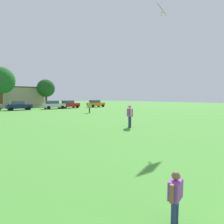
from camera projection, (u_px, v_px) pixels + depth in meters
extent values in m
plane|color=#4C9338|center=(0.00, 115.00, 24.23)|extent=(160.00, 160.00, 0.00)
cylinder|color=navy|center=(174.00, 214.00, 3.38)|extent=(0.09, 0.09, 0.50)
cylinder|color=navy|center=(176.00, 210.00, 3.50)|extent=(0.09, 0.09, 0.50)
cube|color=purple|center=(175.00, 190.00, 3.40)|extent=(0.36, 0.26, 0.35)
cylinder|color=brown|center=(172.00, 194.00, 3.24)|extent=(0.07, 0.07, 0.33)
cylinder|color=brown|center=(179.00, 185.00, 3.57)|extent=(0.07, 0.07, 0.33)
sphere|color=brown|center=(176.00, 176.00, 3.38)|extent=(0.15, 0.15, 0.15)
cylinder|color=navy|center=(129.00, 122.00, 14.68)|extent=(0.16, 0.16, 0.87)
cylinder|color=navy|center=(130.00, 122.00, 14.43)|extent=(0.16, 0.16, 0.87)
cube|color=purple|center=(130.00, 113.00, 14.50)|extent=(0.57, 0.66, 0.61)
cylinder|color=tan|center=(129.00, 112.00, 14.85)|extent=(0.13, 0.13, 0.58)
cylinder|color=tan|center=(131.00, 113.00, 14.15)|extent=(0.13, 0.13, 0.58)
sphere|color=tan|center=(130.00, 107.00, 14.46)|extent=(0.27, 0.27, 0.27)
cylinder|color=#3F3833|center=(90.00, 110.00, 27.80)|extent=(0.15, 0.15, 0.79)
cylinder|color=#3F3833|center=(89.00, 110.00, 28.02)|extent=(0.15, 0.15, 0.79)
cube|color=#4CB266|center=(89.00, 106.00, 27.86)|extent=(0.45, 0.59, 0.56)
cylinder|color=tan|center=(90.00, 106.00, 27.55)|extent=(0.11, 0.11, 0.52)
cylinder|color=tan|center=(89.00, 106.00, 28.16)|extent=(0.11, 0.11, 0.52)
sphere|color=tan|center=(89.00, 103.00, 27.82)|extent=(0.25, 0.25, 0.25)
cube|color=#F24C8C|center=(162.00, 9.00, 13.65)|extent=(1.19, 0.84, 0.69)
sphere|color=#8CD859|center=(162.00, 13.00, 13.67)|extent=(0.10, 0.10, 0.10)
sphere|color=#8CD859|center=(161.00, 15.00, 13.66)|extent=(0.10, 0.10, 0.10)
sphere|color=#8CD859|center=(161.00, 18.00, 13.64)|extent=(0.10, 0.10, 0.10)
cube|color=#141E4C|center=(19.00, 106.00, 34.16)|extent=(4.30, 1.80, 0.76)
cube|color=#334756|center=(17.00, 103.00, 33.89)|extent=(2.24, 1.58, 0.60)
cylinder|color=black|center=(26.00, 108.00, 35.82)|extent=(0.64, 0.22, 0.64)
cylinder|color=black|center=(29.00, 108.00, 34.44)|extent=(0.64, 0.22, 0.64)
cylinder|color=black|center=(9.00, 108.00, 33.94)|extent=(0.64, 0.22, 0.64)
cylinder|color=black|center=(11.00, 109.00, 32.57)|extent=(0.64, 0.22, 0.64)
cube|color=silver|center=(54.00, 105.00, 37.95)|extent=(4.30, 1.80, 0.76)
cube|color=#334756|center=(52.00, 102.00, 37.68)|extent=(2.24, 1.58, 0.60)
cylinder|color=black|center=(59.00, 107.00, 39.61)|extent=(0.64, 0.22, 0.64)
cylinder|color=black|center=(63.00, 107.00, 38.23)|extent=(0.64, 0.22, 0.64)
cylinder|color=black|center=(45.00, 107.00, 37.74)|extent=(0.64, 0.22, 0.64)
cylinder|color=black|center=(49.00, 108.00, 36.36)|extent=(0.64, 0.22, 0.64)
cube|color=red|center=(69.00, 105.00, 40.61)|extent=(4.30, 1.80, 0.76)
cube|color=#334756|center=(68.00, 102.00, 40.34)|extent=(2.24, 1.58, 0.60)
cylinder|color=black|center=(74.00, 106.00, 42.27)|extent=(0.64, 0.22, 0.64)
cylinder|color=black|center=(77.00, 107.00, 40.89)|extent=(0.64, 0.22, 0.64)
cylinder|color=black|center=(61.00, 107.00, 40.40)|extent=(0.64, 0.22, 0.64)
cylinder|color=black|center=(65.00, 107.00, 39.02)|extent=(0.64, 0.22, 0.64)
cube|color=orange|center=(96.00, 104.00, 45.00)|extent=(4.30, 1.80, 0.76)
cube|color=#334756|center=(95.00, 101.00, 44.72)|extent=(2.24, 1.58, 0.60)
cylinder|color=black|center=(99.00, 105.00, 46.65)|extent=(0.64, 0.22, 0.64)
cylinder|color=black|center=(103.00, 106.00, 45.28)|extent=(0.64, 0.22, 0.64)
cylinder|color=black|center=(89.00, 106.00, 44.78)|extent=(0.64, 0.22, 0.64)
cylinder|color=black|center=(93.00, 106.00, 43.41)|extent=(0.64, 0.22, 0.64)
cylinder|color=brown|center=(1.00, 100.00, 38.42)|extent=(0.65, 0.65, 3.52)
sphere|color=#1E5B23|center=(1.00, 80.00, 38.09)|extent=(5.56, 5.56, 5.56)
cylinder|color=brown|center=(46.00, 101.00, 46.66)|extent=(0.51, 0.51, 2.78)
sphere|color=#194C1E|center=(46.00, 88.00, 46.40)|extent=(4.40, 4.40, 4.40)
cube|color=tan|center=(22.00, 97.00, 48.71)|extent=(9.49, 7.17, 4.81)
cube|color=#4C4742|center=(21.00, 88.00, 48.51)|extent=(9.87, 7.46, 0.24)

